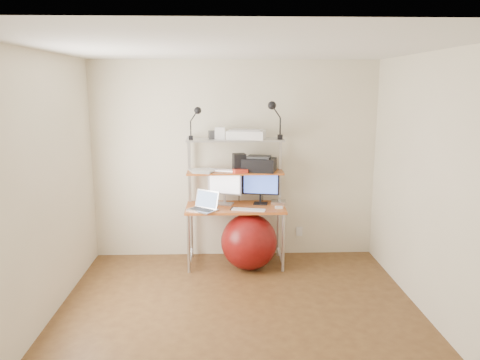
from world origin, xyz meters
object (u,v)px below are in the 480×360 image
(monitor_black, at_px, (261,185))
(printer, at_px, (259,164))
(monitor_silver, at_px, (225,184))
(exercise_ball, at_px, (249,242))
(laptop, at_px, (205,206))

(monitor_black, xyz_separation_m, printer, (-0.02, 0.00, 0.27))
(printer, bearing_deg, monitor_silver, -165.29)
(monitor_black, xyz_separation_m, exercise_ball, (-0.16, -0.28, -0.63))
(monitor_black, bearing_deg, exercise_ball, -108.81)
(monitor_black, xyz_separation_m, laptop, (-0.68, -0.27, -0.19))
(monitor_silver, xyz_separation_m, laptop, (-0.24, -0.27, -0.21))
(exercise_ball, bearing_deg, monitor_silver, 136.36)
(laptop, xyz_separation_m, exercise_ball, (0.53, -0.00, -0.45))
(laptop, height_order, printer, printer)
(exercise_ball, bearing_deg, laptop, 179.59)
(laptop, relative_size, printer, 0.92)
(monitor_silver, distance_m, printer, 0.49)
(monitor_silver, bearing_deg, monitor_black, 18.51)
(printer, xyz_separation_m, exercise_ball, (-0.14, -0.28, -0.90))
(monitor_black, relative_size, exercise_ball, 0.69)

